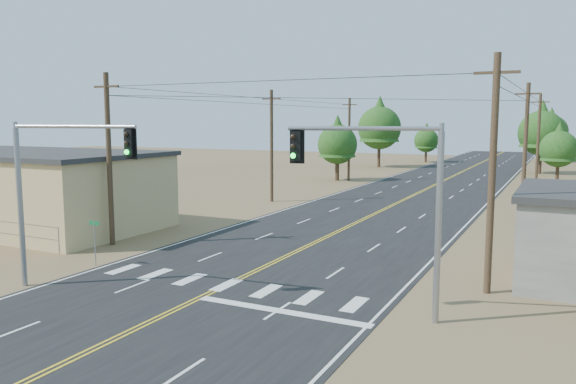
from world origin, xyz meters
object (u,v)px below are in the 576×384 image
Objects in this scene: signal_mast_left at (51,177)px; signal_mast_right at (395,190)px; building_left at (18,189)px; street_sign at (95,236)px.

signal_mast_left is 14.30m from signal_mast_right.
signal_mast_right is (28.79, -7.01, 2.33)m from building_left.
building_left is 14.53m from street_sign.
signal_mast_left is 3.16× the size of street_sign.
signal_mast_right is at bearing -0.86° from street_sign.
street_sign is at bearing 105.86° from signal_mast_left.
building_left is 29.72m from signal_mast_right.
signal_mast_left is at bearing -33.58° from building_left.
building_left is at bearing 139.87° from signal_mast_left.
signal_mast_right is 15.96m from street_sign.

